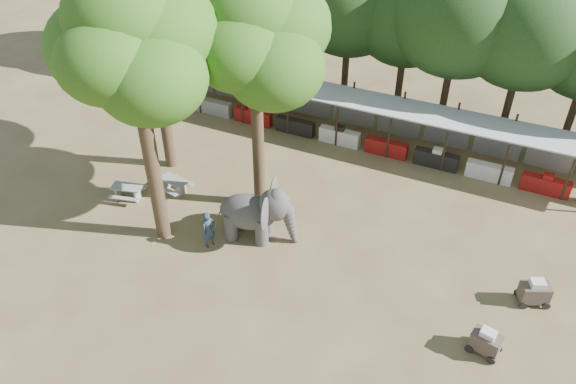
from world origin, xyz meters
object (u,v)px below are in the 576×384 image
at_px(yard_tree_center, 131,44).
at_px(handler, 209,230).
at_px(yard_tree_left, 150,16).
at_px(cart_front, 486,342).
at_px(picnic_table_near, 128,191).
at_px(yard_tree_back, 253,37).
at_px(elephant, 257,212).
at_px(cart_back, 535,292).
at_px(picnic_table_far, 174,184).

xyz_separation_m(yard_tree_center, handler, (2.50, 0.06, -8.29)).
relative_size(yard_tree_left, handler, 5.98).
bearing_deg(cart_front, yard_tree_center, -170.60).
height_order(yard_tree_left, handler, yard_tree_left).
bearing_deg(yard_tree_center, cart_front, -2.64).
distance_m(yard_tree_center, picnic_table_near, 9.33).
relative_size(yard_tree_center, yard_tree_back, 1.06).
relative_size(elephant, cart_front, 2.92).
bearing_deg(yard_tree_center, elephant, 20.03).
bearing_deg(handler, yard_tree_center, 115.06).
height_order(yard_tree_left, elephant, yard_tree_left).
distance_m(picnic_table_near, cart_back, 19.27).
distance_m(yard_tree_center, handler, 8.65).
xyz_separation_m(yard_tree_left, cart_back, (19.16, -2.37, -7.60)).
xyz_separation_m(handler, cart_front, (12.29, -0.74, -0.36)).
bearing_deg(cart_front, picnic_table_far, 179.78).
bearing_deg(cart_front, picnic_table_near, -174.39).
distance_m(elephant, cart_back, 12.04).
bearing_deg(picnic_table_far, yard_tree_center, -52.85).
bearing_deg(picnic_table_far, cart_back, 12.29).
height_order(yard_tree_left, cart_front, yard_tree_left).
relative_size(picnic_table_near, cart_front, 1.37).
bearing_deg(yard_tree_left, yard_tree_back, -9.46).
xyz_separation_m(yard_tree_back, cart_back, (13.16, -1.37, -7.94)).
bearing_deg(elephant, yard_tree_back, 104.14).
bearing_deg(handler, cart_back, -55.75).
xyz_separation_m(handler, picnic_table_far, (-3.76, 2.74, -0.43)).
relative_size(handler, cart_back, 1.26).
bearing_deg(yard_tree_left, picnic_table_far, -51.70).
distance_m(yard_tree_left, picnic_table_far, 8.20).
bearing_deg(cart_back, yard_tree_back, 150.59).
distance_m(yard_tree_back, picnic_table_near, 10.42).
bearing_deg(yard_tree_back, picnic_table_near, -156.20).
bearing_deg(cart_front, yard_tree_left, 174.32).
bearing_deg(cart_back, yard_tree_left, 149.48).
distance_m(yard_tree_left, handler, 10.37).
bearing_deg(picnic_table_far, yard_tree_back, 28.51).
distance_m(elephant, picnic_table_far, 5.69).
height_order(elephant, handler, elephant).
height_order(elephant, cart_back, elephant).
distance_m(yard_tree_back, cart_back, 15.43).
bearing_deg(elephant, picnic_table_near, 169.73).
xyz_separation_m(handler, cart_back, (13.66, 2.57, -0.32)).
bearing_deg(yard_tree_center, picnic_table_far, 114.30).
height_order(picnic_table_near, cart_front, cart_front).
bearing_deg(yard_tree_back, elephant, -63.97).
distance_m(yard_tree_center, picnic_table_far, 9.25).
height_order(yard_tree_left, cart_back, yard_tree_left).
bearing_deg(picnic_table_far, cart_front, 0.60).
relative_size(yard_tree_back, picnic_table_near, 6.33).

